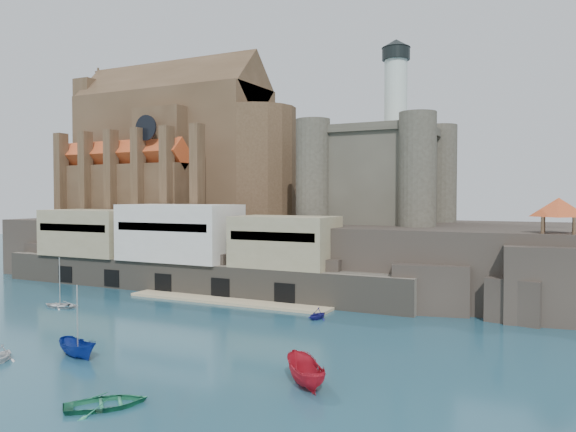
{
  "coord_description": "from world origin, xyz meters",
  "views": [
    {
      "loc": [
        43.02,
        -45.41,
        14.23
      ],
      "look_at": [
        4.23,
        32.0,
        11.21
      ],
      "focal_mm": 35.0,
      "sensor_mm": 36.0,
      "label": 1
    }
  ],
  "objects_px": {
    "church": "(179,155)",
    "castle_keep": "(380,171)",
    "boat_1": "(1,361)",
    "boat_2": "(78,356)",
    "pavilion": "(559,210)"
  },
  "relations": [
    {
      "from": "pavilion",
      "to": "boat_1",
      "type": "distance_m",
      "value": 59.6
    },
    {
      "from": "church",
      "to": "castle_keep",
      "type": "distance_m",
      "value": 40.39
    },
    {
      "from": "boat_2",
      "to": "church",
      "type": "bearing_deg",
      "value": 44.43
    },
    {
      "from": "church",
      "to": "castle_keep",
      "type": "bearing_deg",
      "value": -1.11
    },
    {
      "from": "castle_keep",
      "to": "boat_2",
      "type": "distance_m",
      "value": 55.23
    },
    {
      "from": "boat_1",
      "to": "castle_keep",
      "type": "bearing_deg",
      "value": 41.76
    },
    {
      "from": "castle_keep",
      "to": "boat_1",
      "type": "bearing_deg",
      "value": -106.98
    },
    {
      "from": "church",
      "to": "castle_keep",
      "type": "height_order",
      "value": "church"
    },
    {
      "from": "pavilion",
      "to": "castle_keep",
      "type": "bearing_deg",
      "value": 149.82
    },
    {
      "from": "boat_1",
      "to": "boat_2",
      "type": "relative_size",
      "value": 0.66
    },
    {
      "from": "boat_2",
      "to": "boat_1",
      "type": "bearing_deg",
      "value": 145.28
    },
    {
      "from": "boat_1",
      "to": "boat_2",
      "type": "bearing_deg",
      "value": 8.39
    },
    {
      "from": "castle_keep",
      "to": "boat_1",
      "type": "relative_size",
      "value": 8.67
    },
    {
      "from": "pavilion",
      "to": "boat_1",
      "type": "xyz_separation_m",
      "value": [
        -42.63,
        -39.65,
        -12.73
      ]
    },
    {
      "from": "church",
      "to": "castle_keep",
      "type": "relative_size",
      "value": 1.6
    }
  ]
}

